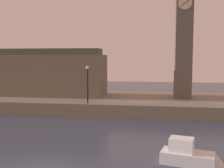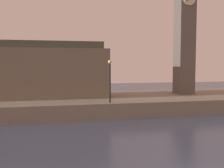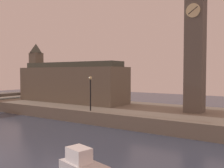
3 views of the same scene
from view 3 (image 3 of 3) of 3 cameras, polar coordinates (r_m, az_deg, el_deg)
name	(u,v)px [view 3 (image 3 of 3)]	position (r m, az deg, el deg)	size (l,w,h in m)	color
far_embankment	(122,112)	(33.85, 2.33, -6.33)	(70.00, 12.00, 1.50)	slate
clock_tower	(195,37)	(30.38, 18.24, 10.07)	(2.20, 2.25, 16.45)	#5B544C
parliament_hall	(70,82)	(39.84, -9.51, 0.37)	(18.01, 5.26, 9.44)	#6B6051
streetlamp	(90,89)	(29.87, -4.87, -1.23)	(0.36, 0.36, 4.04)	black
boat_ferry_white	(88,167)	(15.39, -5.49, -18.19)	(4.06, 2.18, 1.60)	silver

